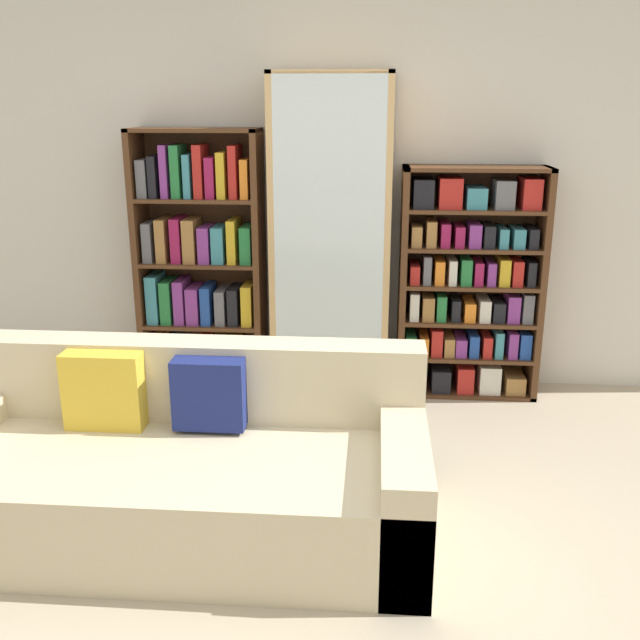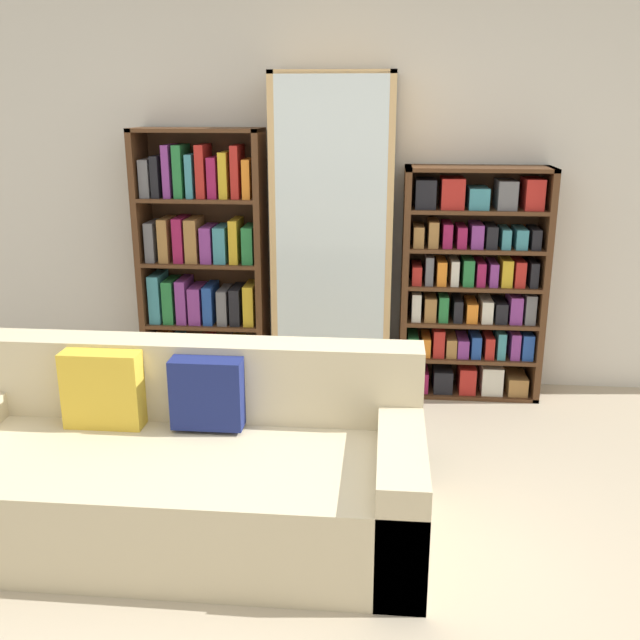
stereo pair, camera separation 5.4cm
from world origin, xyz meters
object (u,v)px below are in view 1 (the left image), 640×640
object	(u,v)px
bookshelf_left	(200,267)
display_cabinet	(331,238)
couch	(180,471)
wine_bottle	(409,434)
bookshelf_right	(470,286)

from	to	relation	value
bookshelf_left	display_cabinet	distance (m)	0.88
bookshelf_left	couch	bearing A→B (deg)	-80.21
couch	display_cabinet	size ratio (longest dim) A/B	1.07
display_cabinet	couch	bearing A→B (deg)	-108.32
couch	wine_bottle	world-z (taller)	couch
bookshelf_left	display_cabinet	size ratio (longest dim) A/B	0.84
bookshelf_left	bookshelf_right	distance (m)	1.75
bookshelf_right	couch	bearing A→B (deg)	-130.35
couch	wine_bottle	xyz separation A→B (m)	(1.04, 0.72, -0.12)
display_cabinet	wine_bottle	xyz separation A→B (m)	(0.48, -0.98, -0.87)
wine_bottle	couch	bearing A→B (deg)	-145.54
display_cabinet	bookshelf_right	distance (m)	0.94
bookshelf_left	display_cabinet	world-z (taller)	display_cabinet
bookshelf_left	wine_bottle	distance (m)	1.80
couch	bookshelf_left	size ratio (longest dim) A/B	1.28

